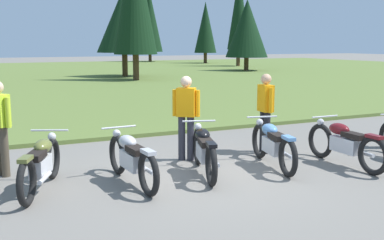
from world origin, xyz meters
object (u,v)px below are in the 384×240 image
at_px(motorcycle_silver, 132,158).
at_px(rider_checking_bike, 265,108).
at_px(motorcycle_black, 204,150).
at_px(motorcycle_sky_blue, 273,144).
at_px(motorcycle_olive, 41,164).
at_px(motorcycle_maroon, 345,143).
at_px(rider_in_hivis_vest, 186,113).

xyz_separation_m(motorcycle_silver, rider_checking_bike, (3.27, 0.96, 0.51)).
height_order(motorcycle_black, rider_checking_bike, rider_checking_bike).
xyz_separation_m(motorcycle_black, motorcycle_sky_blue, (1.39, -0.09, 0.00)).
xyz_separation_m(motorcycle_silver, motorcycle_black, (1.34, 0.01, 0.00)).
bearing_deg(motorcycle_olive, motorcycle_silver, -10.82).
xyz_separation_m(motorcycle_olive, rider_checking_bike, (4.66, 0.69, 0.51)).
height_order(motorcycle_silver, rider_checking_bike, rider_checking_bike).
xyz_separation_m(motorcycle_silver, motorcycle_maroon, (4.01, -0.60, 0.00)).
relative_size(motorcycle_silver, motorcycle_sky_blue, 1.02).
relative_size(motorcycle_black, rider_checking_bike, 1.22).
bearing_deg(rider_checking_bike, motorcycle_black, -153.73).
distance_m(motorcycle_sky_blue, rider_in_hivis_vest, 1.78).
height_order(rider_checking_bike, rider_in_hivis_vest, same).
distance_m(motorcycle_silver, rider_in_hivis_vest, 1.90).
bearing_deg(rider_checking_bike, rider_in_hivis_vest, 176.31).
bearing_deg(motorcycle_olive, motorcycle_sky_blue, -4.81).
bearing_deg(motorcycle_black, motorcycle_olive, 174.68).
relative_size(motorcycle_sky_blue, rider_in_hivis_vest, 1.24).
distance_m(motorcycle_black, rider_in_hivis_vest, 1.19).
bearing_deg(rider_checking_bike, motorcycle_sky_blue, -116.98).
height_order(motorcycle_maroon, rider_in_hivis_vest, rider_in_hivis_vest).
distance_m(motorcycle_olive, motorcycle_silver, 1.42).
bearing_deg(motorcycle_silver, rider_in_hivis_vest, 35.93).
relative_size(motorcycle_sky_blue, rider_checking_bike, 1.24).
bearing_deg(motorcycle_maroon, motorcycle_silver, 171.42).
bearing_deg(motorcycle_olive, motorcycle_maroon, -9.16).
xyz_separation_m(motorcycle_silver, rider_in_hivis_vest, (1.48, 1.08, 0.51)).
xyz_separation_m(motorcycle_black, rider_checking_bike, (1.92, 0.95, 0.51)).
bearing_deg(motorcycle_black, motorcycle_silver, -179.49).
xyz_separation_m(motorcycle_maroon, rider_checking_bike, (-0.74, 1.57, 0.51)).
relative_size(motorcycle_sky_blue, motorcycle_maroon, 0.98).
height_order(motorcycle_black, motorcycle_maroon, same).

